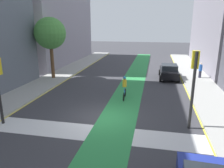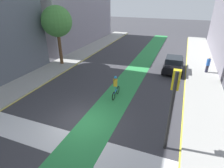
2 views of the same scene
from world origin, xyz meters
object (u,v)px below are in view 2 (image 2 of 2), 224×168
object	(u,v)px
pedestrian_sidewalk_right_a	(208,65)
street_tree_near	(57,22)
traffic_signal_near_right	(173,97)
cyclist_in_lane	(116,86)
car_black_right_far	(173,64)

from	to	relation	value
pedestrian_sidewalk_right_a	street_tree_near	size ratio (longest dim) A/B	0.26
traffic_signal_near_right	cyclist_in_lane	world-z (taller)	traffic_signal_near_right
traffic_signal_near_right	pedestrian_sidewalk_right_a	bearing A→B (deg)	77.15
traffic_signal_near_right	street_tree_near	size ratio (longest dim) A/B	0.70
cyclist_in_lane	street_tree_near	size ratio (longest dim) A/B	0.30
traffic_signal_near_right	street_tree_near	distance (m)	15.59
car_black_right_far	pedestrian_sidewalk_right_a	distance (m)	3.32
car_black_right_far	cyclist_in_lane	world-z (taller)	cyclist_in_lane
traffic_signal_near_right	car_black_right_far	distance (m)	11.64
cyclist_in_lane	pedestrian_sidewalk_right_a	xyz separation A→B (m)	(7.02, 7.97, -0.00)
street_tree_near	pedestrian_sidewalk_right_a	bearing A→B (deg)	11.29
traffic_signal_near_right	street_tree_near	bearing A→B (deg)	145.17
pedestrian_sidewalk_right_a	street_tree_near	bearing A→B (deg)	-168.71
car_black_right_far	cyclist_in_lane	bearing A→B (deg)	-116.72
cyclist_in_lane	pedestrian_sidewalk_right_a	size ratio (longest dim) A/B	1.15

